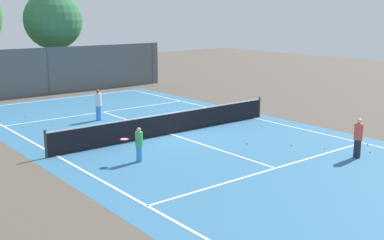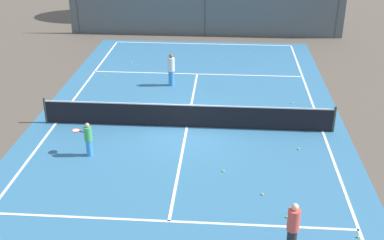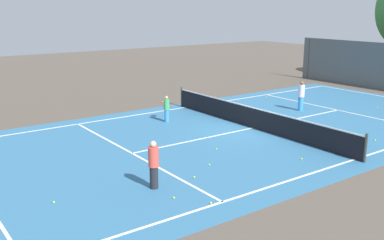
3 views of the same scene
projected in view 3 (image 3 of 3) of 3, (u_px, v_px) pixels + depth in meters
name	position (u px, v px, depth m)	size (l,w,h in m)	color
ground_plane	(253.00, 128.00, 20.91)	(80.00, 80.00, 0.00)	brown
court_surface	(253.00, 128.00, 20.91)	(13.00, 25.00, 0.01)	teal
tennis_net	(253.00, 118.00, 20.79)	(11.90, 0.10, 1.10)	#333833
player_0	(301.00, 96.00, 24.28)	(0.35, 0.35, 1.63)	#388CD8
player_1	(154.00, 164.00, 13.78)	(0.33, 0.33, 1.55)	#232328
player_2	(167.00, 108.00, 21.91)	(0.85, 0.56, 1.31)	#388CD8
ball_crate	(285.00, 127.00, 20.34)	(0.43, 0.34, 0.43)	green
tennis_ball_0	(302.00, 96.00, 28.41)	(0.07, 0.07, 0.07)	#CCE533
tennis_ball_1	(301.00, 159.00, 16.56)	(0.07, 0.07, 0.07)	#CCE533
tennis_ball_2	(375.00, 140.00, 18.88)	(0.07, 0.07, 0.07)	#CCE533
tennis_ball_3	(54.00, 202.00, 12.88)	(0.07, 0.07, 0.07)	#CCE533
tennis_ball_4	(209.00, 165.00, 15.96)	(0.07, 0.07, 0.07)	#CCE533
tennis_ball_5	(216.00, 149.00, 17.73)	(0.07, 0.07, 0.07)	#CCE533
tennis_ball_6	(174.00, 198.00, 13.19)	(0.07, 0.07, 0.07)	#CCE533
tennis_ball_7	(377.00, 108.00, 25.05)	(0.07, 0.07, 0.07)	#CCE533
tennis_ball_8	(194.00, 177.00, 14.78)	(0.07, 0.07, 0.07)	#CCE533
tennis_ball_9	(309.00, 130.00, 20.43)	(0.07, 0.07, 0.07)	#CCE533
tennis_ball_10	(266.00, 97.00, 27.88)	(0.07, 0.07, 0.07)	#CCE533
tennis_ball_12	(211.00, 203.00, 12.84)	(0.07, 0.07, 0.07)	#CCE533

